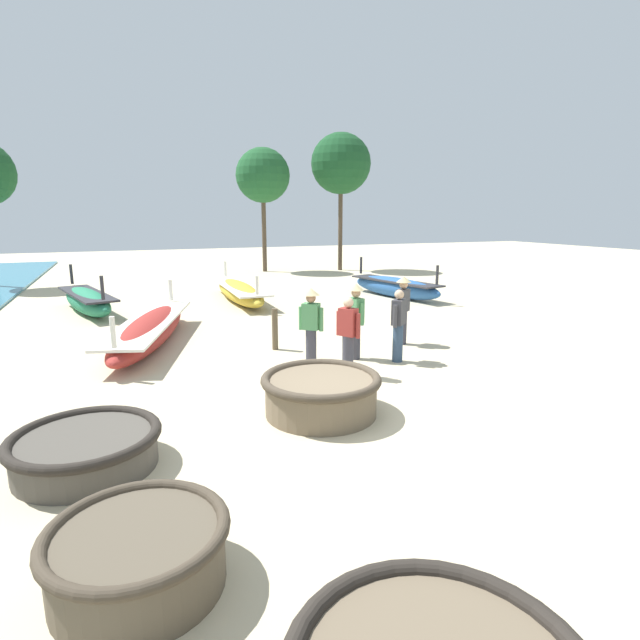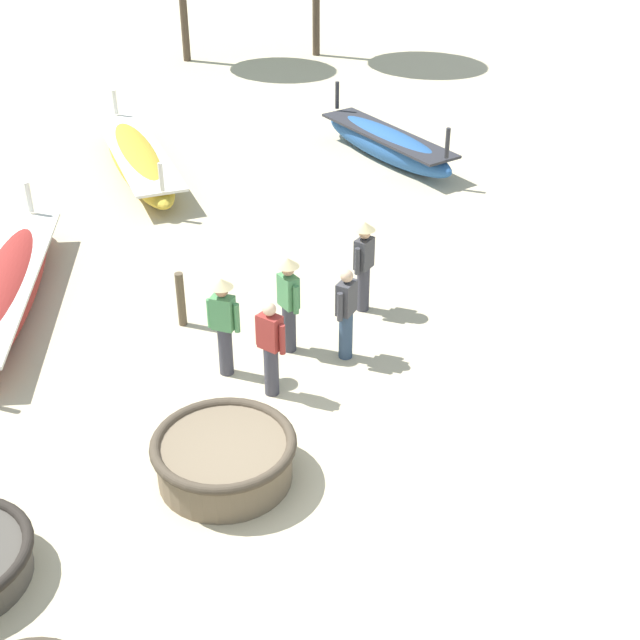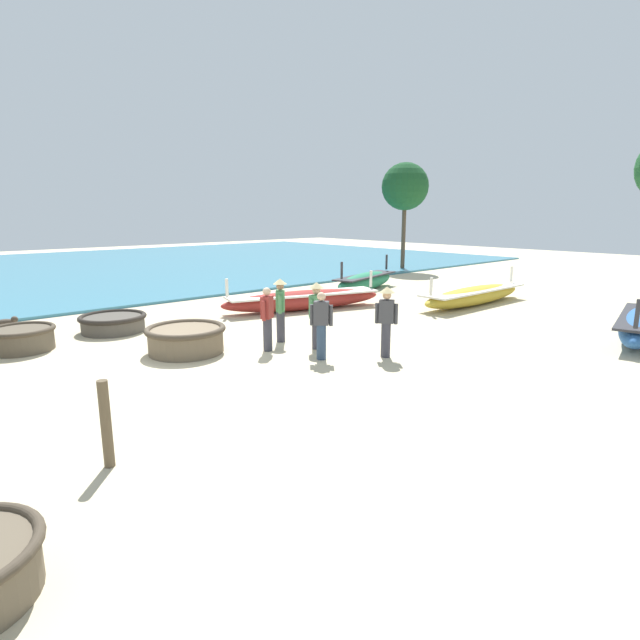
# 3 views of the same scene
# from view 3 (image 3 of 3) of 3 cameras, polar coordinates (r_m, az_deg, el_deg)

# --- Properties ---
(ground_plane) EXTENTS (80.00, 80.00, 0.00)m
(ground_plane) POSITION_cam_3_polar(r_m,az_deg,el_deg) (12.41, -15.88, -3.85)
(ground_plane) COLOR #C6B793
(sea) EXTENTS (28.00, 52.00, 0.10)m
(sea) POSITION_cam_3_polar(r_m,az_deg,el_deg) (33.02, -25.60, 5.31)
(sea) COLOR teal
(sea) RESTS_ON ground
(coracle_far_right) EXTENTS (1.91, 1.91, 0.65)m
(coracle_far_right) POSITION_cam_3_polar(r_m,az_deg,el_deg) (12.48, -15.08, -2.03)
(coracle_far_right) COLOR brown
(coracle_far_right) RESTS_ON ground
(coracle_upturned) EXTENTS (1.84, 1.84, 0.49)m
(coracle_upturned) POSITION_cam_3_polar(r_m,az_deg,el_deg) (15.36, -22.58, -0.24)
(coracle_upturned) COLOR #4C473F
(coracle_upturned) RESTS_ON ground
(coracle_beside_post) EXTENTS (1.57, 1.57, 0.59)m
(coracle_beside_post) POSITION_cam_3_polar(r_m,az_deg,el_deg) (14.26, -30.97, -1.77)
(coracle_beside_post) COLOR brown
(coracle_beside_post) RESTS_ON ground
(long_boat_red_hull) EXTENTS (1.89, 4.62, 1.39)m
(long_boat_red_hull) POSITION_cam_3_polar(r_m,az_deg,el_deg) (15.72, 32.70, -0.50)
(long_boat_red_hull) COLOR #285693
(long_boat_red_hull) RESTS_ON ground
(long_boat_green_hull) EXTENTS (2.67, 5.93, 1.24)m
(long_boat_green_hull) POSITION_cam_3_polar(r_m,az_deg,el_deg) (17.38, -1.88, 2.35)
(long_boat_green_hull) COLOR maroon
(long_boat_green_hull) RESTS_ON ground
(long_boat_ochre_hull) EXTENTS (2.07, 4.57, 1.41)m
(long_boat_ochre_hull) POSITION_cam_3_polar(r_m,az_deg,el_deg) (21.87, 5.23, 4.46)
(long_boat_ochre_hull) COLOR #237551
(long_boat_ochre_hull) RESTS_ON ground
(long_boat_white_hull) EXTENTS (1.15, 5.75, 1.23)m
(long_boat_white_hull) POSITION_cam_3_polar(r_m,az_deg,el_deg) (19.18, 17.19, 2.73)
(long_boat_white_hull) COLOR gold
(long_boat_white_hull) RESTS_ON ground
(fisherman_hauling) EXTENTS (0.42, 0.39, 1.57)m
(fisherman_hauling) POSITION_cam_3_polar(r_m,az_deg,el_deg) (11.39, 0.15, -0.45)
(fisherman_hauling) COLOR #2D425B
(fisherman_hauling) RESTS_ON ground
(fisherman_standing_right) EXTENTS (0.43, 0.39, 1.67)m
(fisherman_standing_right) POSITION_cam_3_polar(r_m,az_deg,el_deg) (12.96, -4.55, 1.62)
(fisherman_standing_right) COLOR #383842
(fisherman_standing_right) RESTS_ON ground
(fisherman_by_coracle) EXTENTS (0.45, 0.38, 1.67)m
(fisherman_by_coracle) POSITION_cam_3_polar(r_m,az_deg,el_deg) (11.65, 7.59, 0.34)
(fisherman_by_coracle) COLOR #383842
(fisherman_by_coracle) RESTS_ON ground
(fisherman_with_hat) EXTENTS (0.37, 0.46, 1.57)m
(fisherman_with_hat) POSITION_cam_3_polar(r_m,az_deg,el_deg) (12.16, -6.05, 0.30)
(fisherman_with_hat) COLOR #383842
(fisherman_with_hat) RESTS_ON ground
(fisherman_standing_left) EXTENTS (0.36, 0.52, 1.67)m
(fisherman_standing_left) POSITION_cam_3_polar(r_m,az_deg,el_deg) (12.26, -0.41, 1.04)
(fisherman_standing_left) COLOR #383842
(fisherman_standing_left) RESTS_ON ground
(dog) EXTENTS (0.20, 0.69, 0.55)m
(dog) POSITION_cam_3_polar(r_m,az_deg,el_deg) (16.03, -32.23, -0.34)
(dog) COLOR #3D3328
(dog) RESTS_ON ground
(mooring_post_shoreline) EXTENTS (0.14, 0.14, 0.98)m
(mooring_post_shoreline) POSITION_cam_3_polar(r_m,az_deg,el_deg) (14.30, 0.08, 0.74)
(mooring_post_shoreline) COLOR brown
(mooring_post_shoreline) RESTS_ON ground
(mooring_post_inland) EXTENTS (0.14, 0.14, 1.21)m
(mooring_post_inland) POSITION_cam_3_polar(r_m,az_deg,el_deg) (7.27, -23.26, -10.88)
(mooring_post_inland) COLOR brown
(mooring_post_inland) RESTS_ON ground
(tree_center) EXTENTS (2.69, 2.69, 6.12)m
(tree_center) POSITION_cam_3_polar(r_m,az_deg,el_deg) (29.95, 9.70, 14.75)
(tree_center) COLOR #4C3D2D
(tree_center) RESTS_ON ground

